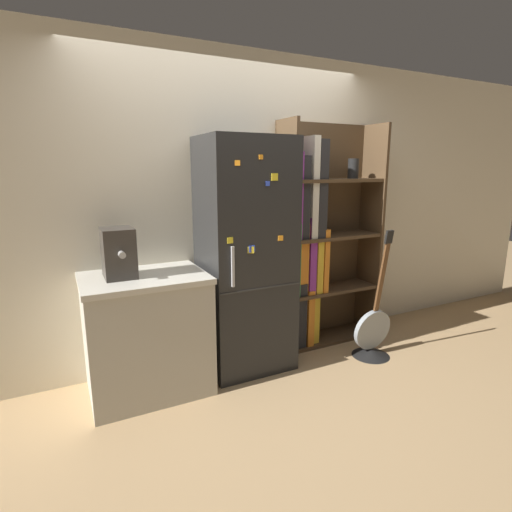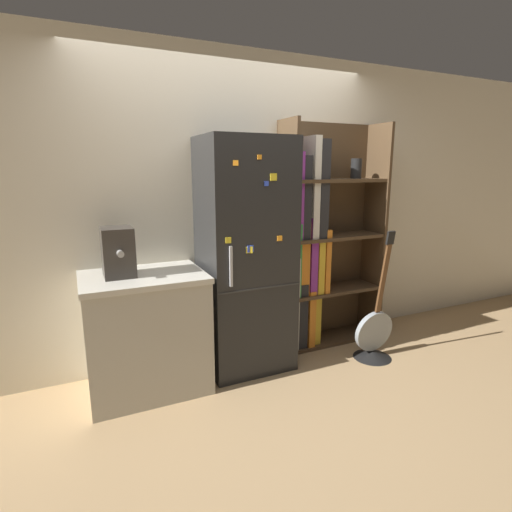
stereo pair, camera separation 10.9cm
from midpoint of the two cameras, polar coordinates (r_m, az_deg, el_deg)
ground_plane at (r=3.43m, az=0.68°, el=-16.22°), size 16.00×16.00×0.00m
wall_back at (r=3.46m, az=-2.66°, el=6.71°), size 8.00×0.05×2.60m
refrigerator at (r=3.24m, az=-0.54°, el=-0.08°), size 0.69×0.59×1.89m
bookshelf at (r=3.72m, az=9.36°, el=1.59°), size 1.00×0.35×2.05m
kitchen_counter at (r=3.13m, az=-14.43°, el=-10.47°), size 0.87×0.65×0.89m
espresso_machine at (r=2.95m, az=-18.13°, el=0.56°), size 0.21×0.31×0.35m
guitar at (r=3.75m, az=17.27°, el=-11.37°), size 0.37×0.34×1.15m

